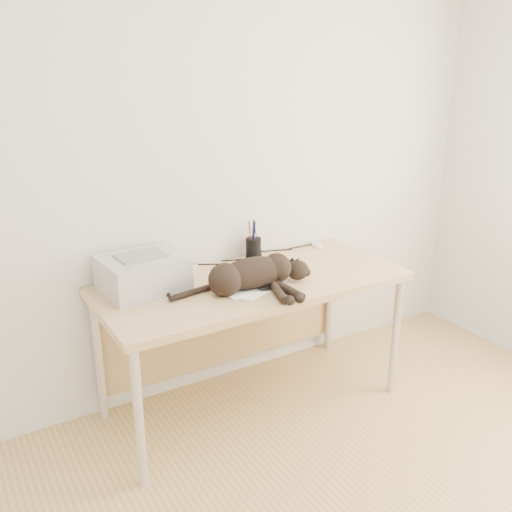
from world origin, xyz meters
TOP-DOWN VIEW (x-y plane):
  - wall_back at (0.00, 1.75)m, footprint 3.50×0.00m
  - desk at (0.00, 1.48)m, footprint 1.60×0.70m
  - printer at (-0.53, 1.56)m, footprint 0.41×0.36m
  - papers at (-0.06, 1.33)m, footprint 0.40×0.33m
  - cat at (-0.07, 1.29)m, footprint 0.74×0.36m
  - mug at (-0.27, 1.58)m, footprint 0.13×0.13m
  - pen_cup at (0.17, 1.68)m, footprint 0.09×0.09m
  - remote_grey at (0.21, 1.52)m, footprint 0.11×0.19m
  - remote_black at (0.01, 1.32)m, footprint 0.11×0.20m
  - mouse at (0.62, 1.67)m, footprint 0.09×0.12m
  - cable_tangle at (0.00, 1.70)m, footprint 1.36×0.08m

SIDE VIEW (x-z plane):
  - desk at x=0.00m, z-range 0.24..0.98m
  - papers at x=-0.06m, z-range 0.74..0.75m
  - cable_tangle at x=0.00m, z-range 0.74..0.75m
  - remote_grey at x=0.21m, z-range 0.74..0.76m
  - remote_black at x=0.01m, z-range 0.74..0.76m
  - mouse at x=0.62m, z-range 0.74..0.77m
  - mug at x=-0.27m, z-range 0.74..0.82m
  - pen_cup at x=0.17m, z-range 0.69..0.91m
  - cat at x=-0.07m, z-range 0.73..0.90m
  - printer at x=-0.53m, z-range 0.74..0.92m
  - wall_back at x=0.00m, z-range -0.45..3.05m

